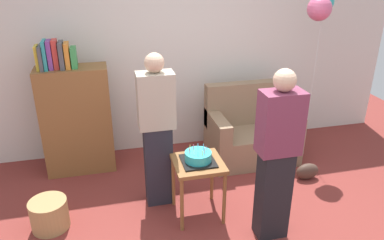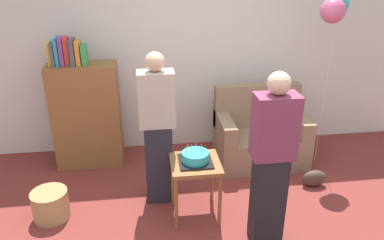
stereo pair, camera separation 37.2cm
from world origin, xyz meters
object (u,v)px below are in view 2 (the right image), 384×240
at_px(person_blowing_candles, 158,129).
at_px(wicker_basket, 51,205).
at_px(bookshelf, 86,113).
at_px(person_holding_cake, 271,161).
at_px(birthday_cake, 195,157).
at_px(balloon_bunch, 335,8).
at_px(couch, 259,136).
at_px(handbag, 314,178).
at_px(side_table, 195,170).

xyz_separation_m(person_blowing_candles, wicker_basket, (-1.11, -0.19, -0.68)).
height_order(bookshelf, person_holding_cake, person_holding_cake).
xyz_separation_m(person_holding_cake, wicker_basket, (-2.05, 0.59, -0.68)).
relative_size(birthday_cake, person_holding_cake, 0.20).
distance_m(person_holding_cake, balloon_bunch, 2.02).
bearing_deg(bookshelf, couch, -5.45).
height_order(couch, person_holding_cake, person_holding_cake).
xyz_separation_m(birthday_cake, person_holding_cake, (0.59, -0.45, 0.17)).
height_order(couch, birthday_cake, couch).
bearing_deg(person_holding_cake, handbag, -133.67).
xyz_separation_m(person_blowing_candles, person_holding_cake, (0.94, -0.77, 0.00)).
xyz_separation_m(side_table, birthday_cake, (-0.00, 0.00, 0.14)).
distance_m(bookshelf, birthday_cake, 1.69).
relative_size(wicker_basket, balloon_bunch, 0.17).
distance_m(birthday_cake, wicker_basket, 1.55).
relative_size(side_table, birthday_cake, 1.92).
relative_size(wicker_basket, handbag, 1.29).
relative_size(person_holding_cake, handbag, 5.82).
relative_size(couch, handbag, 3.93).
height_order(side_table, balloon_bunch, balloon_bunch).
bearing_deg(person_blowing_candles, wicker_basket, -173.31).
distance_m(side_table, balloon_bunch, 2.34).
bearing_deg(balloon_bunch, bookshelf, 173.12).
bearing_deg(handbag, balloon_bunch, 67.39).
distance_m(wicker_basket, handbag, 2.89).
bearing_deg(birthday_cake, balloon_bunch, 27.84).
distance_m(couch, handbag, 0.86).
bearing_deg(person_blowing_candles, birthday_cake, -46.43).
height_order(birthday_cake, wicker_basket, birthday_cake).
relative_size(couch, side_table, 1.79).
height_order(side_table, birthday_cake, birthday_cake).
distance_m(person_blowing_candles, handbag, 1.92).
bearing_deg(side_table, person_blowing_candles, 136.45).
bearing_deg(side_table, birthday_cake, 118.07).
bearing_deg(side_table, bookshelf, 134.02).
distance_m(person_holding_cake, handbag, 1.36).
distance_m(couch, balloon_bunch, 1.73).
bearing_deg(handbag, person_holding_cake, -137.02).
bearing_deg(side_table, handbag, 13.04).
height_order(couch, wicker_basket, couch).
xyz_separation_m(couch, person_holding_cake, (-0.37, -1.46, 0.49)).
xyz_separation_m(wicker_basket, handbag, (2.88, 0.19, -0.05)).
bearing_deg(bookshelf, handbag, -18.77).
bearing_deg(wicker_basket, person_holding_cake, -16.01).
relative_size(side_table, person_holding_cake, 0.38).
bearing_deg(birthday_cake, wicker_basket, 174.55).
bearing_deg(wicker_basket, person_blowing_candles, 9.58).
distance_m(couch, person_holding_cake, 1.59).
bearing_deg(person_blowing_candles, person_holding_cake, -42.45).
xyz_separation_m(side_table, person_blowing_candles, (-0.34, 0.33, 0.31)).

